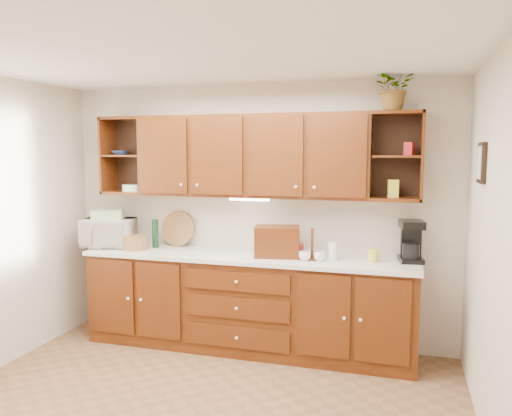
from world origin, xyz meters
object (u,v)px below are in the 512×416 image
Objects in this scene: bread_box at (277,241)px; potted_plant at (395,88)px; coffee_maker at (411,242)px; microwave at (109,233)px.

potted_plant is at bearing -5.42° from bread_box.
microwave is at bearing 173.28° from coffee_maker.
bread_box is 1.05× the size of potted_plant.
microwave is 1.26× the size of bread_box.
coffee_maker is 0.95× the size of potted_plant.
coffee_maker is at bearing 17.15° from potted_plant.
potted_plant is (1.03, 0.09, 1.40)m from bread_box.
potted_plant is at bearing -14.63° from microwave.
microwave is 3.18m from potted_plant.
microwave is 1.83m from bread_box.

